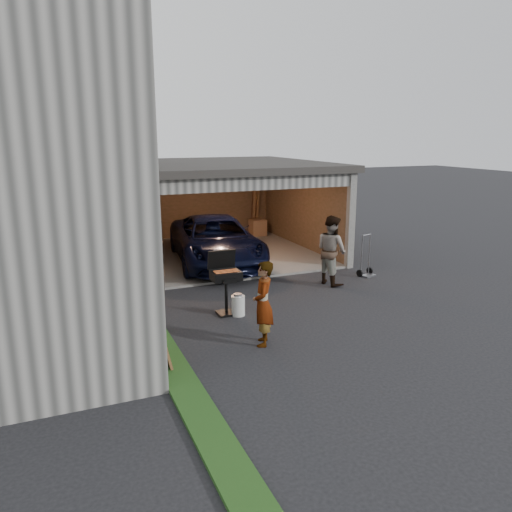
{
  "coord_description": "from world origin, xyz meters",
  "views": [
    {
      "loc": [
        -3.9,
        -8.17,
        3.75
      ],
      "look_at": [
        0.18,
        1.56,
        1.15
      ],
      "focal_mm": 35.0,
      "sensor_mm": 36.0,
      "label": 1
    }
  ],
  "objects_px": {
    "plywood_panel": "(159,335)",
    "bbq_grill": "(225,278)",
    "man": "(331,250)",
    "propane_tank": "(238,306)",
    "hand_truck": "(366,268)",
    "minivan": "(216,243)",
    "woman": "(263,304)"
  },
  "relations": [
    {
      "from": "minivan",
      "to": "hand_truck",
      "type": "relative_size",
      "value": 4.22
    },
    {
      "from": "propane_tank",
      "to": "bbq_grill",
      "type": "bearing_deg",
      "value": 136.73
    },
    {
      "from": "bbq_grill",
      "to": "propane_tank",
      "type": "distance_m",
      "value": 0.65
    },
    {
      "from": "man",
      "to": "propane_tank",
      "type": "distance_m",
      "value": 3.31
    },
    {
      "from": "minivan",
      "to": "hand_truck",
      "type": "bearing_deg",
      "value": -30.44
    },
    {
      "from": "plywood_panel",
      "to": "hand_truck",
      "type": "xyz_separation_m",
      "value": [
        6.28,
        3.11,
        -0.28
      ]
    },
    {
      "from": "bbq_grill",
      "to": "propane_tank",
      "type": "xyz_separation_m",
      "value": [
        0.21,
        -0.19,
        -0.59
      ]
    },
    {
      "from": "woman",
      "to": "hand_truck",
      "type": "bearing_deg",
      "value": 148.19
    },
    {
      "from": "propane_tank",
      "to": "plywood_panel",
      "type": "distance_m",
      "value": 2.59
    },
    {
      "from": "bbq_grill",
      "to": "minivan",
      "type": "bearing_deg",
      "value": 74.64
    },
    {
      "from": "woman",
      "to": "propane_tank",
      "type": "height_order",
      "value": "woman"
    },
    {
      "from": "woman",
      "to": "man",
      "type": "xyz_separation_m",
      "value": [
        3.1,
        2.8,
        0.1
      ]
    },
    {
      "from": "man",
      "to": "plywood_panel",
      "type": "height_order",
      "value": "man"
    },
    {
      "from": "man",
      "to": "hand_truck",
      "type": "distance_m",
      "value": 1.46
    },
    {
      "from": "plywood_panel",
      "to": "bbq_grill",
      "type": "bearing_deg",
      "value": 45.18
    },
    {
      "from": "minivan",
      "to": "bbq_grill",
      "type": "height_order",
      "value": "bbq_grill"
    },
    {
      "from": "plywood_panel",
      "to": "hand_truck",
      "type": "distance_m",
      "value": 7.01
    },
    {
      "from": "propane_tank",
      "to": "minivan",
      "type": "bearing_deg",
      "value": 78.02
    },
    {
      "from": "bbq_grill",
      "to": "hand_truck",
      "type": "xyz_separation_m",
      "value": [
        4.48,
        1.3,
        -0.58
      ]
    },
    {
      "from": "woman",
      "to": "bbq_grill",
      "type": "relative_size",
      "value": 1.15
    },
    {
      "from": "minivan",
      "to": "propane_tank",
      "type": "distance_m",
      "value": 4.26
    },
    {
      "from": "man",
      "to": "plywood_panel",
      "type": "distance_m",
      "value": 5.77
    },
    {
      "from": "minivan",
      "to": "plywood_panel",
      "type": "xyz_separation_m",
      "value": [
        -2.88,
        -5.76,
        -0.18
      ]
    },
    {
      "from": "plywood_panel",
      "to": "hand_truck",
      "type": "height_order",
      "value": "hand_truck"
    },
    {
      "from": "man",
      "to": "hand_truck",
      "type": "bearing_deg",
      "value": -88.87
    },
    {
      "from": "woman",
      "to": "man",
      "type": "bearing_deg",
      "value": 155.36
    },
    {
      "from": "bbq_grill",
      "to": "woman",
      "type": "bearing_deg",
      "value": -86.75
    },
    {
      "from": "man",
      "to": "propane_tank",
      "type": "xyz_separation_m",
      "value": [
        -2.99,
        -1.24,
        -0.67
      ]
    },
    {
      "from": "woman",
      "to": "plywood_panel",
      "type": "xyz_separation_m",
      "value": [
        -1.9,
        -0.05,
        -0.28
      ]
    },
    {
      "from": "woman",
      "to": "propane_tank",
      "type": "distance_m",
      "value": 1.67
    },
    {
      "from": "minivan",
      "to": "woman",
      "type": "height_order",
      "value": "woman"
    },
    {
      "from": "propane_tank",
      "to": "plywood_panel",
      "type": "height_order",
      "value": "plywood_panel"
    }
  ]
}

